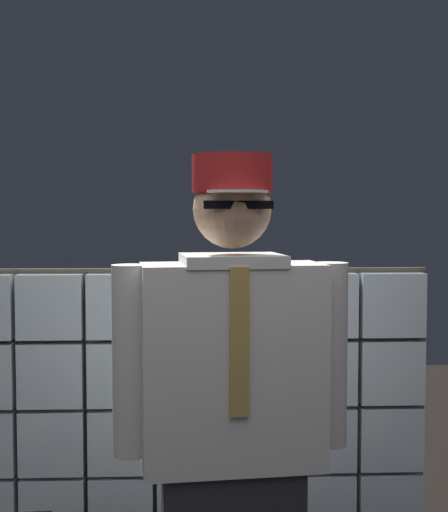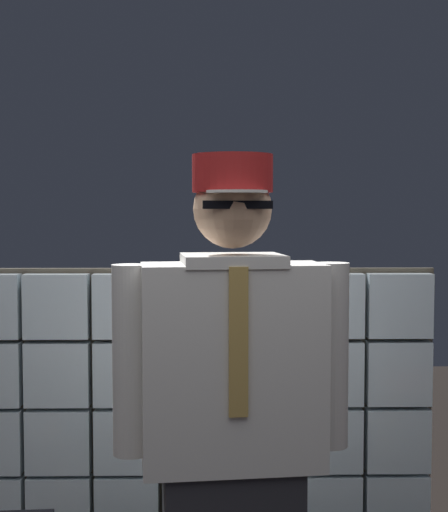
{
  "view_description": "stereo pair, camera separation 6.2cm",
  "coord_description": "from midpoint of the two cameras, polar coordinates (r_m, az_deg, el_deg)",
  "views": [
    {
      "loc": [
        0.01,
        -1.85,
        1.67
      ],
      "look_at": [
        0.11,
        0.37,
        1.53
      ],
      "focal_mm": 52.23,
      "sensor_mm": 36.0,
      "label": 1
    },
    {
      "loc": [
        0.08,
        -1.86,
        1.67
      ],
      "look_at": [
        0.11,
        0.37,
        1.53
      ],
      "focal_mm": 52.23,
      "sensor_mm": 36.0,
      "label": 2
    }
  ],
  "objects": [
    {
      "name": "standing_person",
      "position": [
        2.36,
        -0.15,
        -14.05
      ],
      "size": [
        0.74,
        0.34,
        1.84
      ],
      "rotation": [
        0.0,
        0.0,
        0.11
      ],
      "color": "#28282D",
      "rests_on": "ground"
    },
    {
      "name": "glass_block_wall",
      "position": [
        3.23,
        -3.26,
        -13.9
      ],
      "size": [
        2.02,
        0.1,
        1.45
      ],
      "color": "silver",
      "rests_on": "ground"
    }
  ]
}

